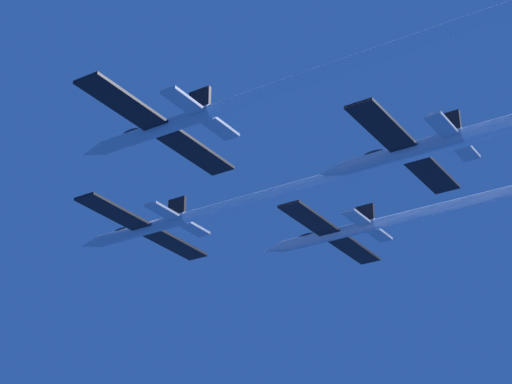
# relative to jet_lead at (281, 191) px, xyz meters

# --- Properties ---
(jet_lead) EXTENTS (17.60, 56.10, 2.92)m
(jet_lead) POSITION_rel_jet_lead_xyz_m (0.00, 0.00, 0.00)
(jet_lead) COLOR #B2BAC6
(jet_left_wing) EXTENTS (17.60, 62.07, 2.92)m
(jet_left_wing) POSITION_rel_jet_lead_xyz_m (-13.74, -15.32, 0.67)
(jet_left_wing) COLOR #B2BAC6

